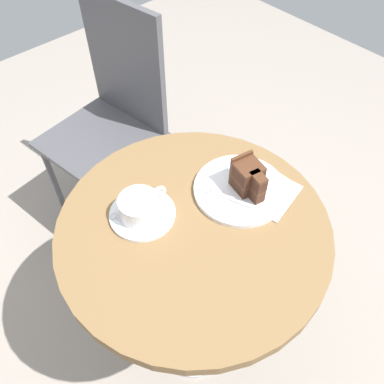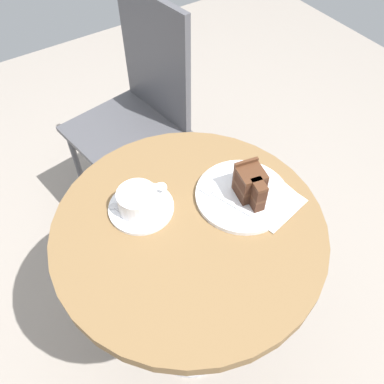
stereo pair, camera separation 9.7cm
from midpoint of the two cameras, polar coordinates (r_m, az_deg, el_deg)
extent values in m
cube|color=gray|center=(1.61, -1.70, -19.77)|extent=(4.40, 4.40, 0.01)
cylinder|color=brown|center=(0.98, -2.65, -5.48)|extent=(0.66, 0.66, 0.03)
cylinder|color=silver|center=(1.28, -2.08, -14.33)|extent=(0.07, 0.07, 0.67)
cylinder|color=silver|center=(1.60, -1.71, -19.60)|extent=(0.29, 0.29, 0.02)
cylinder|color=white|center=(0.99, -9.76, -3.22)|extent=(0.16, 0.16, 0.01)
cylinder|color=white|center=(0.96, -10.32, -2.32)|extent=(0.10, 0.10, 0.06)
cylinder|color=beige|center=(0.94, -10.54, -1.33)|extent=(0.09, 0.09, 0.00)
torus|color=white|center=(0.98, -7.71, -0.60)|extent=(0.05, 0.01, 0.05)
cube|color=silver|center=(0.97, -11.40, -4.78)|extent=(0.03, 0.09, 0.00)
ellipsoid|color=silver|center=(0.99, -13.72, -3.46)|extent=(0.02, 0.02, 0.00)
cylinder|color=white|center=(1.02, 3.95, 0.29)|extent=(0.23, 0.23, 0.01)
cube|color=#422619|center=(1.01, 4.88, 1.16)|extent=(0.07, 0.07, 0.03)
cube|color=#422619|center=(0.99, 6.16, -0.37)|extent=(0.04, 0.05, 0.03)
cube|color=#4C2B19|center=(1.00, 4.96, 1.91)|extent=(0.07, 0.07, 0.01)
cube|color=#4C2B19|center=(0.97, 6.25, 0.37)|extent=(0.04, 0.05, 0.01)
cube|color=#422619|center=(0.98, 5.03, 2.68)|extent=(0.07, 0.07, 0.03)
cube|color=#422619|center=(0.96, 6.35, 1.14)|extent=(0.04, 0.05, 0.03)
cube|color=#4C2B19|center=(0.97, 5.11, 3.47)|extent=(0.07, 0.07, 0.01)
cube|color=#4C2B19|center=(0.95, 6.46, 1.93)|extent=(0.04, 0.05, 0.01)
cube|color=#4C2B19|center=(1.00, 4.10, 3.29)|extent=(0.06, 0.02, 0.09)
cube|color=silver|center=(0.99, 2.79, -1.22)|extent=(0.05, 0.11, 0.00)
cube|color=silver|center=(1.01, -0.99, 0.36)|extent=(0.03, 0.04, 0.00)
cube|color=silver|center=(1.04, 6.89, 0.42)|extent=(0.16, 0.16, 0.00)
cube|color=silver|center=(1.03, 7.71, -0.07)|extent=(0.16, 0.16, 0.00)
cylinder|color=#4C4C51|center=(1.81, -20.11, 1.02)|extent=(0.02, 0.02, 0.44)
cylinder|color=#4C4C51|center=(1.62, -13.33, -4.39)|extent=(0.02, 0.02, 0.44)
cylinder|color=#4C4C51|center=(1.92, -12.71, 6.73)|extent=(0.02, 0.02, 0.44)
cylinder|color=#4C4C51|center=(1.74, -5.58, 2.26)|extent=(0.02, 0.02, 0.44)
cube|color=#4C4C51|center=(1.61, -14.41, 7.02)|extent=(0.43, 0.43, 0.02)
cube|color=#4C4C51|center=(1.54, -11.23, 17.20)|extent=(0.08, 0.36, 0.47)
camera|label=1|loc=(0.05, -92.87, -3.45)|focal=38.00mm
camera|label=2|loc=(0.05, 87.13, 3.45)|focal=38.00mm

